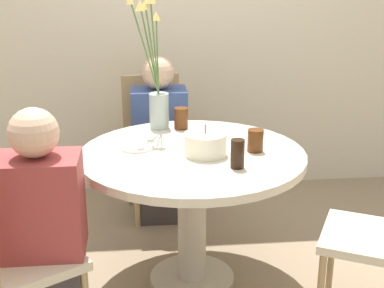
% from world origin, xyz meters
% --- Properties ---
extents(ground_plane, '(16.00, 16.00, 0.00)m').
position_xyz_m(ground_plane, '(0.00, 0.00, 0.00)').
color(ground_plane, '#89755B').
extents(wall_back, '(8.00, 0.05, 2.60)m').
position_xyz_m(wall_back, '(0.00, 1.32, 1.30)').
color(wall_back, beige).
rests_on(wall_back, ground_plane).
extents(dining_table, '(1.11, 1.11, 0.72)m').
position_xyz_m(dining_table, '(0.00, 0.00, 0.57)').
color(dining_table, beige).
rests_on(dining_table, ground_plane).
extents(chair_left_flank, '(0.46, 0.46, 0.91)m').
position_xyz_m(chair_left_flank, '(-0.16, 0.92, 0.51)').
color(chair_left_flank, beige).
rests_on(chair_left_flank, ground_plane).
extents(chair_far_back, '(0.55, 0.55, 0.91)m').
position_xyz_m(chair_far_back, '(-0.80, -0.48, 0.51)').
color(chair_far_back, beige).
rests_on(chair_far_back, ground_plane).
extents(birthday_cake, '(0.20, 0.20, 0.15)m').
position_xyz_m(birthday_cake, '(0.06, -0.05, 0.78)').
color(birthday_cake, white).
rests_on(birthday_cake, dining_table).
extents(flower_vase, '(0.21, 0.31, 0.74)m').
position_xyz_m(flower_vase, '(-0.15, 0.40, 0.96)').
color(flower_vase, '#9EB2AD').
rests_on(flower_vase, dining_table).
extents(side_plate, '(0.17, 0.17, 0.01)m').
position_xyz_m(side_plate, '(-0.27, 0.08, 0.73)').
color(side_plate, silver).
rests_on(side_plate, dining_table).
extents(drink_glass_0, '(0.08, 0.08, 0.12)m').
position_xyz_m(drink_glass_0, '(-0.02, 0.39, 0.78)').
color(drink_glass_0, '#51280F').
rests_on(drink_glass_0, dining_table).
extents(drink_glass_1, '(0.06, 0.06, 0.13)m').
position_xyz_m(drink_glass_1, '(0.18, -0.23, 0.79)').
color(drink_glass_1, black).
rests_on(drink_glass_1, dining_table).
extents(drink_glass_2, '(0.08, 0.08, 0.11)m').
position_xyz_m(drink_glass_2, '(0.31, -0.02, 0.78)').
color(drink_glass_2, '#51280F').
rests_on(drink_glass_2, dining_table).
extents(person_boy, '(0.34, 0.24, 1.07)m').
position_xyz_m(person_boy, '(-0.13, 0.76, 0.50)').
color(person_boy, '#383333').
rests_on(person_boy, ground_plane).
extents(person_guest, '(0.34, 0.24, 1.07)m').
position_xyz_m(person_guest, '(-0.66, -0.40, 0.50)').
color(person_guest, '#383333').
rests_on(person_guest, ground_plane).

